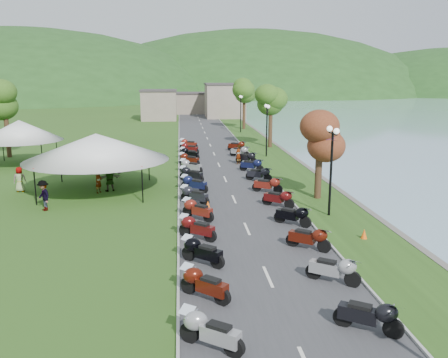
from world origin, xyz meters
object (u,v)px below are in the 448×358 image
object	(u,v)px
vendor_tent_main	(97,163)
pedestrian_b	(116,173)
pedestrian_a	(99,193)
pedestrian_c	(45,210)

from	to	relation	value
vendor_tent_main	pedestrian_b	xyz separation A→B (m)	(0.34, 6.10, -2.00)
vendor_tent_main	pedestrian_b	world-z (taller)	vendor_tent_main
pedestrian_a	pedestrian_b	world-z (taller)	pedestrian_b
vendor_tent_main	pedestrian_a	world-z (taller)	vendor_tent_main
pedestrian_c	pedestrian_b	bearing A→B (deg)	128.40
vendor_tent_main	pedestrian_c	distance (m)	5.49
vendor_tent_main	pedestrian_b	bearing A→B (deg)	86.77
pedestrian_a	pedestrian_b	bearing A→B (deg)	27.20
vendor_tent_main	pedestrian_a	size ratio (longest dim) A/B	4.17
pedestrian_b	pedestrian_c	bearing A→B (deg)	88.95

